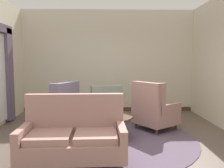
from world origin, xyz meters
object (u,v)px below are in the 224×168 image
porcelain_vase (110,108)px  coffee_table (109,119)px  armchair_far_left (59,109)px  armchair_back_corner (153,110)px  armchair_foreground_right (105,106)px  settee (74,137)px  side_table (145,105)px

porcelain_vase → coffee_table: bearing=-146.3°
armchair_far_left → coffee_table: bearing=83.5°
armchair_back_corner → porcelain_vase: bearing=83.1°
armchair_far_left → armchair_foreground_right: size_ratio=1.12×
armchair_far_left → armchair_back_corner: armchair_back_corner is taller
settee → side_table: size_ratio=2.15×
porcelain_vase → armchair_far_left: 1.37m
coffee_table → armchair_back_corner: bearing=28.8°
coffee_table → armchair_back_corner: 1.16m
porcelain_vase → armchair_foreground_right: 1.22m
settee → armchair_foreground_right: (0.45, 2.37, 0.01)m
armchair_far_left → side_table: size_ratio=1.49×
coffee_table → porcelain_vase: (0.02, 0.01, 0.24)m
settee → armchair_far_left: size_ratio=1.44×
porcelain_vase → armchair_foreground_right: size_ratio=0.40×
coffee_table → porcelain_vase: porcelain_vase is taller
porcelain_vase → armchair_back_corner: size_ratio=0.35×
coffee_table → armchair_back_corner: armchair_back_corner is taller
coffee_table → side_table: (0.94, 1.21, 0.06)m
settee → armchair_back_corner: bearing=45.9°
porcelain_vase → settee: size_ratio=0.25×
coffee_table → side_table: bearing=52.2°
settee → armchair_back_corner: armchair_back_corner is taller
coffee_table → settee: (-0.55, -1.16, 0.03)m
porcelain_vase → armchair_foreground_right: armchair_foreground_right is taller
settee → armchair_far_left: (-0.60, 1.87, 0.04)m
armchair_back_corner → coffee_table: bearing=83.2°
coffee_table → side_table: 1.54m
armchair_far_left → side_table: 2.16m
armchair_far_left → armchair_foreground_right: bearing=140.2°
settee → armchair_back_corner: size_ratio=1.41×
porcelain_vase → armchair_foreground_right: (-0.11, 1.20, -0.20)m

